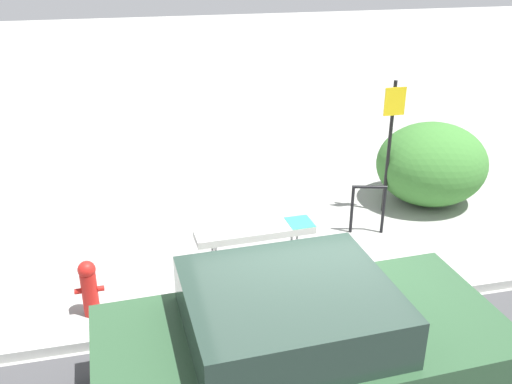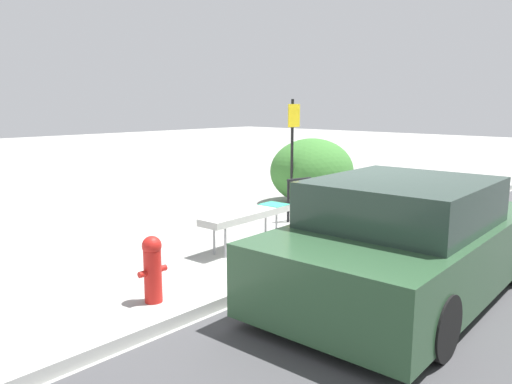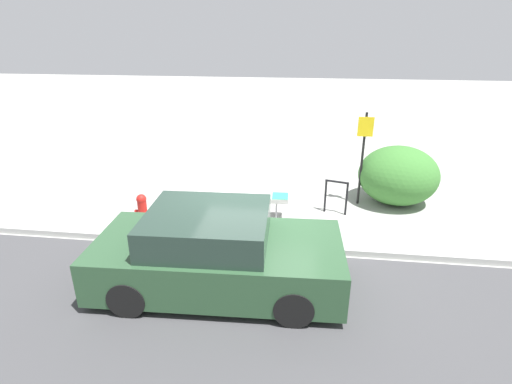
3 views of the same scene
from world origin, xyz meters
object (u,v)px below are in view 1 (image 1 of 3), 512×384
at_px(bench, 256,232).
at_px(fire_hydrant, 89,287).
at_px(bike_rack, 368,204).
at_px(sign_post, 391,136).
at_px(parked_car_near, 299,348).

xyz_separation_m(bench, fire_hydrant, (-2.30, -0.73, -0.10)).
height_order(bike_rack, sign_post, sign_post).
xyz_separation_m(bike_rack, fire_hydrant, (-4.26, -1.23, -0.09)).
xyz_separation_m(bench, sign_post, (2.56, 1.16, 0.88)).
bearing_deg(parked_car_near, bike_rack, 53.96).
height_order(fire_hydrant, parked_car_near, parked_car_near).
bearing_deg(fire_hydrant, sign_post, 21.18).
distance_m(bench, sign_post, 2.95).
bearing_deg(parked_car_near, bench, 83.71).
distance_m(bench, bike_rack, 2.02).
relative_size(bench, bike_rack, 2.12).
bearing_deg(parked_car_near, fire_hydrant, 134.67).
relative_size(bench, parked_car_near, 0.42).
bearing_deg(bike_rack, parked_car_near, -123.81).
bearing_deg(parked_car_near, sign_post, 52.27).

